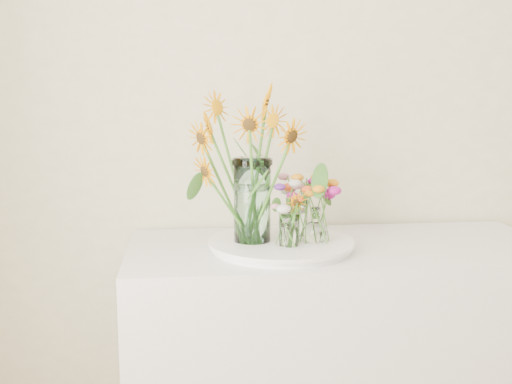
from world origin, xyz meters
TOP-DOWN VIEW (x-y plane):
  - counter at (-0.52, 1.93)m, footprint 1.40×0.60m
  - tray at (-0.72, 1.89)m, footprint 0.45×0.45m
  - mason_jar at (-0.81, 1.90)m, footprint 0.12×0.12m
  - sunflower_bouquet at (-0.81, 1.90)m, footprint 0.75×0.75m
  - small_vase_a at (-0.71, 1.83)m, footprint 0.08×0.08m
  - wildflower_posy_a at (-0.71, 1.83)m, footprint 0.20×0.20m
  - small_vase_b at (-0.61, 1.87)m, footprint 0.10×0.10m
  - wildflower_posy_b at (-0.61, 1.87)m, footprint 0.20×0.20m
  - small_vase_c at (-0.66, 1.98)m, footprint 0.09×0.09m
  - wildflower_posy_c at (-0.66, 1.98)m, footprint 0.19×0.19m

SIDE VIEW (x-z plane):
  - counter at x=-0.52m, z-range 0.00..0.90m
  - tray at x=-0.72m, z-range 0.90..0.92m
  - small_vase_a at x=-0.71m, z-range 0.93..1.03m
  - small_vase_b at x=-0.61m, z-range 0.93..1.04m
  - small_vase_c at x=-0.66m, z-range 0.93..1.05m
  - wildflower_posy_a at x=-0.71m, z-range 0.93..1.12m
  - wildflower_posy_b at x=-0.61m, z-range 0.93..1.13m
  - wildflower_posy_c at x=-0.66m, z-range 0.93..1.14m
  - mason_jar at x=-0.81m, z-range 0.93..1.20m
  - sunflower_bouquet at x=-0.81m, z-range 0.93..1.42m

